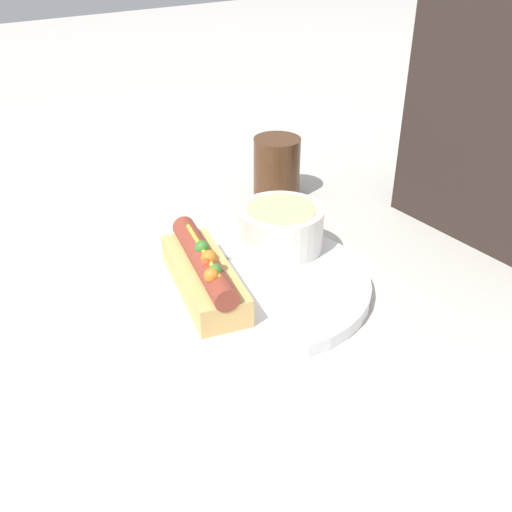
# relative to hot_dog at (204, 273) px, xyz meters

# --- Properties ---
(ground_plane) EXTENTS (4.00, 4.00, 0.00)m
(ground_plane) POSITION_rel_hot_dog_xyz_m (0.01, 0.06, -0.04)
(ground_plane) COLOR #BCB7AD
(dinner_plate) EXTENTS (0.27, 0.27, 0.02)m
(dinner_plate) POSITION_rel_hot_dog_xyz_m (0.01, 0.06, -0.03)
(dinner_plate) COLOR white
(dinner_plate) RESTS_ON ground_plane
(hot_dog) EXTENTS (0.18, 0.10, 0.06)m
(hot_dog) POSITION_rel_hot_dog_xyz_m (0.00, 0.00, 0.00)
(hot_dog) COLOR #DBAD60
(hot_dog) RESTS_ON dinner_plate
(soup_bowl) EXTENTS (0.11, 0.11, 0.06)m
(soup_bowl) POSITION_rel_hot_dog_xyz_m (-0.03, 0.13, 0.01)
(soup_bowl) COLOR silver
(soup_bowl) RESTS_ON dinner_plate
(spoon) EXTENTS (0.09, 0.13, 0.01)m
(spoon) POSITION_rel_hot_dog_xyz_m (-0.03, 0.08, -0.02)
(spoon) COLOR #B7B7BC
(spoon) RESTS_ON dinner_plate
(drinking_glass) EXTENTS (0.07, 0.07, 0.09)m
(drinking_glass) POSITION_rel_hot_dog_xyz_m (-0.19, 0.24, 0.00)
(drinking_glass) COLOR #4C2D19
(drinking_glass) RESTS_ON ground_plane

